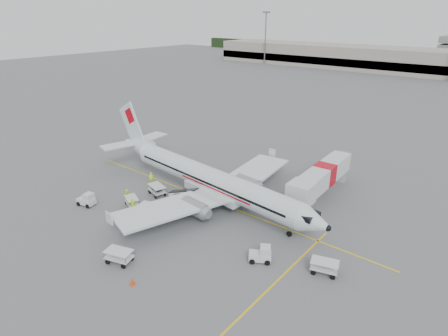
{
  "coord_description": "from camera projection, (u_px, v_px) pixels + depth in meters",
  "views": [
    {
      "loc": [
        26.93,
        -31.3,
        21.56
      ],
      "look_at": [
        0.0,
        2.0,
        3.8
      ],
      "focal_mm": 30.0,
      "sensor_mm": 36.0,
      "label": 1
    }
  ],
  "objects": [
    {
      "name": "mast_west",
      "position": [
        265.0,
        39.0,
        167.58
      ],
      "size": [
        3.2,
        1.2,
        22.0
      ],
      "primitive_type": null,
      "color": "slate",
      "rests_on": "ground"
    },
    {
      "name": "cone_stbd",
      "position": [
        132.0,
        281.0,
        31.98
      ],
      "size": [
        0.42,
        0.42,
        0.69
      ],
      "primitive_type": "cone",
      "color": "#E53B05",
      "rests_on": "ground"
    },
    {
      "name": "tug_fore",
      "position": [
        260.0,
        254.0,
        34.89
      ],
      "size": [
        2.39,
        2.12,
        1.6
      ],
      "primitive_type": null,
      "rotation": [
        0.0,
        0.0,
        0.57
      ],
      "color": "silver",
      "rests_on": "ground"
    },
    {
      "name": "cart_empty_a",
      "position": [
        119.0,
        256.0,
        34.73
      ],
      "size": [
        2.83,
        2.16,
        1.3
      ],
      "primitive_type": null,
      "rotation": [
        0.0,
        0.0,
        0.3
      ],
      "color": "silver",
      "rests_on": "ground"
    },
    {
      "name": "crew_a",
      "position": [
        151.0,
        178.0,
        50.73
      ],
      "size": [
        0.73,
        0.66,
        1.68
      ],
      "primitive_type": "imported",
      "rotation": [
        0.0,
        0.0,
        0.54
      ],
      "color": "#BBEB20",
      "rests_on": "ground"
    },
    {
      "name": "stripe_cross",
      "position": [
        277.0,
        281.0,
        32.5
      ],
      "size": [
        0.2,
        20.0,
        0.01
      ],
      "primitive_type": "cube",
      "color": "yellow",
      "rests_on": "ground"
    },
    {
      "name": "crew_d",
      "position": [
        133.0,
        205.0,
        43.76
      ],
      "size": [
        0.99,
        0.89,
        1.62
      ],
      "primitive_type": "imported",
      "rotation": [
        0.0,
        0.0,
        3.8
      ],
      "color": "#BBEB20",
      "rests_on": "ground"
    },
    {
      "name": "jet_bridge",
      "position": [
        323.0,
        181.0,
        46.76
      ],
      "size": [
        3.75,
        16.42,
        4.28
      ],
      "primitive_type": null,
      "rotation": [
        0.0,
        0.0,
        0.04
      ],
      "color": "silver",
      "rests_on": "ground"
    },
    {
      "name": "cart_empty_b",
      "position": [
        324.0,
        267.0,
        33.3
      ],
      "size": [
        2.72,
        2.07,
        1.26
      ],
      "primitive_type": null,
      "rotation": [
        0.0,
        0.0,
        0.3
      ],
      "color": "silver",
      "rests_on": "ground"
    },
    {
      "name": "aircraft",
      "position": [
        211.0,
        165.0,
        44.81
      ],
      "size": [
        37.11,
        30.37,
        9.56
      ],
      "primitive_type": null,
      "rotation": [
        0.0,
        0.0,
        -0.1
      ],
      "color": "silver",
      "rests_on": "ground"
    },
    {
      "name": "ground",
      "position": [
        214.0,
        201.0,
        46.38
      ],
      "size": [
        360.0,
        360.0,
        0.0
      ],
      "primitive_type": "plane",
      "color": "#56595B"
    },
    {
      "name": "cone_nose",
      "position": [
        332.0,
        267.0,
        33.92
      ],
      "size": [
        0.35,
        0.35,
        0.58
      ],
      "primitive_type": "cone",
      "color": "#E53B05",
      "rests_on": "ground"
    },
    {
      "name": "cart_loaded_b",
      "position": [
        132.0,
        202.0,
        44.97
      ],
      "size": [
        2.55,
        2.08,
        1.16
      ],
      "primitive_type": null,
      "rotation": [
        0.0,
        0.0,
        -0.41
      ],
      "color": "silver",
      "rests_on": "ground"
    },
    {
      "name": "crew_b",
      "position": [
        127.0,
        196.0,
        45.56
      ],
      "size": [
        1.09,
        1.11,
        1.8
      ],
      "primitive_type": "imported",
      "rotation": [
        0.0,
        0.0,
        -0.85
      ],
      "color": "#BBEB20",
      "rests_on": "ground"
    },
    {
      "name": "tug_mid",
      "position": [
        142.0,
        209.0,
        42.62
      ],
      "size": [
        2.56,
        1.91,
        1.76
      ],
      "primitive_type": null,
      "rotation": [
        0.0,
        0.0,
        0.29
      ],
      "color": "silver",
      "rests_on": "ground"
    },
    {
      "name": "terminal_west",
      "position": [
        338.0,
        56.0,
        161.26
      ],
      "size": [
        110.0,
        22.0,
        9.0
      ],
      "primitive_type": null,
      "color": "gray",
      "rests_on": "ground"
    },
    {
      "name": "cone_port",
      "position": [
        320.0,
        167.0,
        55.91
      ],
      "size": [
        0.39,
        0.39,
        0.64
      ],
      "primitive_type": "cone",
      "color": "#E53B05",
      "rests_on": "ground"
    },
    {
      "name": "tug_aft",
      "position": [
        86.0,
        199.0,
        45.13
      ],
      "size": [
        2.34,
        1.68,
        1.63
      ],
      "primitive_type": null,
      "rotation": [
        0.0,
        0.0,
        0.24
      ],
      "color": "silver",
      "rests_on": "ground"
    },
    {
      "name": "cart_loaded_a",
      "position": [
        157.0,
        190.0,
        47.74
      ],
      "size": [
        2.85,
        2.14,
        1.32
      ],
      "primitive_type": null,
      "rotation": [
        0.0,
        0.0,
        -0.28
      ],
      "color": "silver",
      "rests_on": "ground"
    },
    {
      "name": "stripe_lead",
      "position": [
        214.0,
        201.0,
        46.38
      ],
      "size": [
        44.0,
        0.2,
        0.01
      ],
      "primitive_type": "cube",
      "color": "yellow",
      "rests_on": "ground"
    },
    {
      "name": "crew_c",
      "position": [
        161.0,
        207.0,
        43.27
      ],
      "size": [
        0.77,
        1.13,
        1.62
      ],
      "primitive_type": "imported",
      "rotation": [
        0.0,
        0.0,
        1.74
      ],
      "color": "#BBEB20",
      "rests_on": "ground"
    },
    {
      "name": "belt_loader",
      "position": [
        184.0,
        192.0,
        45.69
      ],
      "size": [
        5.23,
        2.21,
        2.78
      ],
      "primitive_type": null,
      "rotation": [
        0.0,
        0.0,
        0.06
      ],
      "color": "silver",
      "rests_on": "ground"
    }
  ]
}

